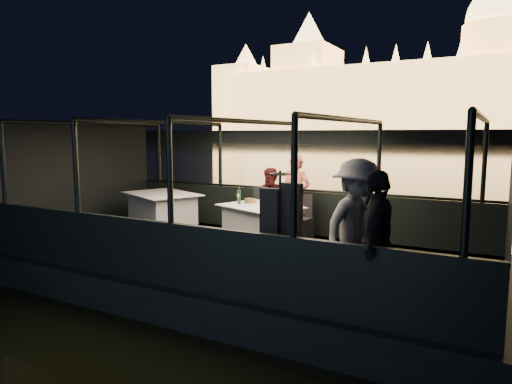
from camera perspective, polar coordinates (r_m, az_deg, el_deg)
The scene contains 29 objects.
river_water at distance 86.87m, azimuth 26.04°, elevation 4.80°, with size 500.00×500.00×0.00m, color black.
boat_hull at distance 8.20m, azimuth -1.36°, elevation -11.12°, with size 8.60×4.40×1.00m, color black.
boat_deck at distance 8.06m, azimuth -1.37°, elevation -7.88°, with size 8.00×4.00×0.04m, color black.
gunwale_port at distance 9.71m, azimuth 4.52°, elevation -2.47°, with size 8.00×0.08×0.90m, color black.
gunwale_starboard at distance 6.35m, azimuth -10.50°, elevation -7.79°, with size 8.00×0.08×0.90m, color black.
cabin_glass_port at distance 9.58m, azimuth 4.59°, elevation 4.32°, with size 8.00×0.02×1.40m, color #99B2B2, non-canonical shape.
cabin_glass_starboard at distance 6.15m, azimuth -10.75°, elevation 2.61°, with size 8.00×0.02×1.40m, color #99B2B2, non-canonical shape.
cabin_roof_glass at distance 7.79m, azimuth -1.42°, elevation 8.83°, with size 8.00×4.00×0.02m, color #99B2B2, non-canonical shape.
end_wall_fore at distance 10.42m, azimuth -20.84°, elevation 1.62°, with size 0.02×4.00×2.30m, color black, non-canonical shape.
end_wall_aft at distance 6.81m, azimuth 29.21°, elevation -1.56°, with size 0.02×4.00×2.30m, color black, non-canonical shape.
canopy_ribs at distance 7.84m, azimuth -1.40°, elevation 0.40°, with size 8.00×4.00×2.30m, color black, non-canonical shape.
embankment at distance 216.79m, azimuth 27.66°, elevation 5.99°, with size 400.00×140.00×6.00m, color #423D33.
parliament_building at distance 183.70m, azimuth 27.98°, elevation 14.67°, with size 220.00×32.00×60.00m, color #F2D18C, non-canonical shape.
dining_table_central at distance 8.52m, azimuth 0.56°, elevation -4.26°, with size 1.45×1.05×0.77m, color silver.
dining_table_aft at distance 9.89m, azimuth -11.63°, elevation -2.80°, with size 1.60×1.16×0.85m, color white.
chair_port_left at distance 9.19m, azimuth 0.13°, elevation -3.00°, with size 0.47×0.47×1.00m, color black.
chair_port_right at distance 9.01m, azimuth 5.51°, elevation -3.23°, with size 0.42×0.42×0.90m, color black.
coat_stand at distance 5.90m, azimuth 2.99°, elevation -4.35°, with size 0.45×0.36×1.63m, color black, non-canonical shape.
person_woman_coral at distance 9.23m, azimuth 4.95°, elevation -1.09°, with size 0.60×0.40×1.68m, color #DD5F50.
person_man_maroon at distance 9.42m, azimuth 2.01°, elevation -0.90°, with size 0.67×0.52×1.40m, color #451316.
passenger_stripe at distance 6.14m, azimuth 12.47°, elevation -4.53°, with size 1.15×0.65×1.78m, color silver.
passenger_dark at distance 5.38m, azimuth 14.83°, elevation -6.25°, with size 1.00×0.42×1.70m, color black.
wine_bottle at distance 8.67m, azimuth -2.14°, elevation -0.51°, with size 0.07×0.07×0.32m, color #14381C.
bread_basket at distance 8.80m, azimuth -0.74°, elevation -1.11°, with size 0.22×0.22×0.09m, color brown.
amber_candle at distance 8.56m, azimuth 1.85°, elevation -1.36°, with size 0.05×0.05×0.08m, color #FF963F.
plate_near at distance 8.30m, azimuth 2.47°, elevation -1.85°, with size 0.26×0.26×0.02m, color silver.
plate_far at distance 8.89m, azimuth -0.66°, elevation -1.24°, with size 0.25×0.25×0.02m, color white.
wine_glass_white at distance 8.61m, azimuth -2.25°, elevation -0.94°, with size 0.07×0.07×0.20m, color white, non-canonical shape.
wine_glass_red at distance 8.57m, azimuth 3.02°, elevation -0.98°, with size 0.07×0.07×0.21m, color silver, non-canonical shape.
Camera 1 is at (3.88, -6.75, 2.58)m, focal length 32.00 mm.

